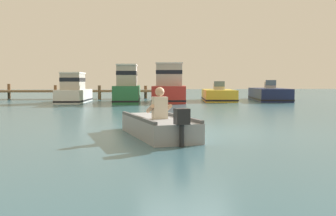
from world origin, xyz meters
TOP-DOWN VIEW (x-y plane):
  - ground_plane at (0.00, 0.00)m, footprint 120.00×120.00m
  - wooden_dock at (-7.48, 20.06)m, footprint 14.78×1.64m
  - rowboat_with_person at (-0.86, -0.88)m, footprint 1.79×3.70m
  - moored_boat_white at (-5.20, 15.10)m, footprint 1.85×4.78m
  - moored_boat_green at (-1.79, 14.85)m, footprint 1.76×5.84m
  - moored_boat_red at (0.89, 14.71)m, footprint 2.60×4.86m
  - moored_boat_yellow at (4.44, 16.37)m, footprint 2.66×5.29m
  - moored_boat_navy at (8.13, 16.68)m, footprint 3.12×6.74m

SIDE VIEW (x-z plane):
  - ground_plane at x=0.00m, z-range 0.00..0.00m
  - rowboat_with_person at x=-0.86m, z-range -0.34..0.85m
  - moored_boat_yellow at x=4.44m, z-range -0.31..1.05m
  - moored_boat_navy at x=8.13m, z-range -0.31..1.13m
  - wooden_dock at x=-7.48m, z-range -0.02..1.24m
  - moored_boat_white at x=-5.20m, z-range -0.25..1.66m
  - moored_boat_green at x=-1.79m, z-range -0.31..2.09m
  - moored_boat_red at x=0.89m, z-range -0.33..2.18m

